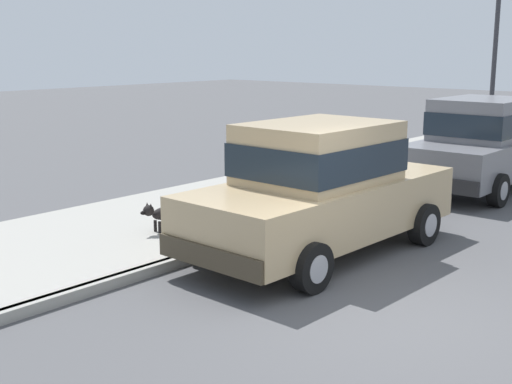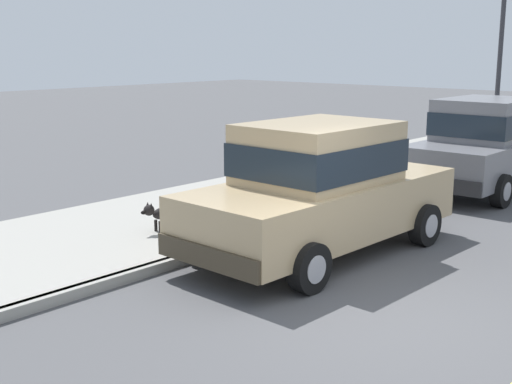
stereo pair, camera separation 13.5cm
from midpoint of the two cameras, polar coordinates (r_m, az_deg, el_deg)
ground_plane at (r=7.81m, az=11.32°, el=-10.38°), size 80.00×80.00×0.00m
curb at (r=9.66m, az=-5.40°, el=-5.33°), size 0.16×64.00×0.14m
sidewalk at (r=10.99m, az=-11.90°, el=-3.39°), size 3.60×64.00×0.14m
car_tan_sedan at (r=9.74m, az=5.06°, el=0.38°), size 2.11×4.64×1.92m
car_grey_sedan at (r=14.96m, az=18.29°, el=3.92°), size 2.07×4.62×1.92m
dog_black at (r=10.62m, az=-8.36°, el=-1.79°), size 0.25×0.76×0.49m
street_lamp at (r=18.68m, az=19.27°, el=11.29°), size 0.36×0.36×4.42m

